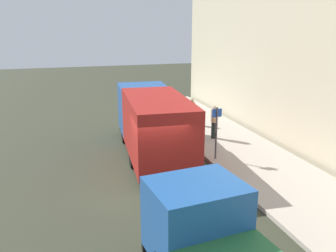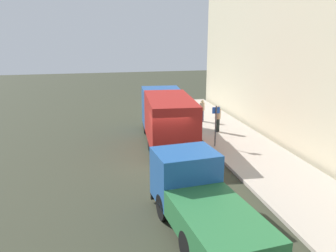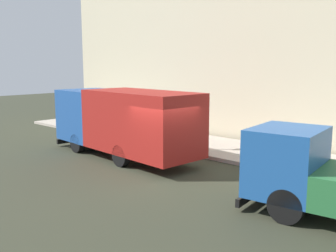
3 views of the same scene
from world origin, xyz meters
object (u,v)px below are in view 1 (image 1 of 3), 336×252
(pedestrian_standing, at_px, (192,111))
(traffic_cone_orange, at_px, (182,118))
(large_utility_truck, at_px, (152,121))
(street_sign_post, at_px, (216,128))
(pedestrian_walking, at_px, (214,121))

(pedestrian_standing, distance_m, traffic_cone_orange, 0.76)
(large_utility_truck, xyz_separation_m, street_sign_post, (2.44, -1.60, -0.11))
(pedestrian_walking, bearing_deg, large_utility_truck, -144.93)
(pedestrian_walking, xyz_separation_m, pedestrian_standing, (-0.17, 2.76, -0.08))
(large_utility_truck, height_order, pedestrian_walking, large_utility_truck)
(large_utility_truck, bearing_deg, pedestrian_standing, 52.90)
(traffic_cone_orange, height_order, street_sign_post, street_sign_post)
(pedestrian_standing, relative_size, traffic_cone_orange, 2.19)
(traffic_cone_orange, relative_size, street_sign_post, 0.31)
(pedestrian_standing, xyz_separation_m, street_sign_post, (-0.93, -5.45, 0.55))
(pedestrian_walking, xyz_separation_m, traffic_cone_orange, (-0.73, 2.99, -0.54))
(pedestrian_standing, height_order, traffic_cone_orange, pedestrian_standing)
(pedestrian_walking, height_order, traffic_cone_orange, pedestrian_walking)
(pedestrian_walking, relative_size, street_sign_post, 0.74)
(pedestrian_walking, height_order, street_sign_post, street_sign_post)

